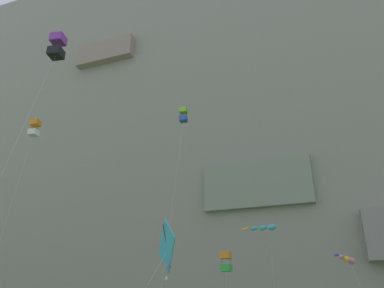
{
  "coord_description": "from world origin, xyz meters",
  "views": [
    {
      "loc": [
        9.87,
        -7.8,
        3.81
      ],
      "look_at": [
        0.31,
        18.43,
        15.92
      ],
      "focal_mm": 35.68,
      "sensor_mm": 36.0,
      "label": 1
    }
  ],
  "objects_px": {
    "kite_box_low_center": "(34,128)",
    "kite_box_low_right": "(57,47)",
    "kite_windsock_mid_right": "(264,228)",
    "kite_box_mid_left": "(226,262)",
    "kite_windsock_near_cliff": "(347,259)",
    "kite_box_high_left": "(183,115)",
    "kite_diamond_upper_right": "(166,247)"
  },
  "relations": [
    {
      "from": "kite_windsock_mid_right",
      "to": "kite_box_high_left",
      "type": "bearing_deg",
      "value": -117.09
    },
    {
      "from": "kite_diamond_upper_right",
      "to": "kite_box_mid_left",
      "type": "height_order",
      "value": "kite_box_mid_left"
    },
    {
      "from": "kite_diamond_upper_right",
      "to": "kite_box_low_right",
      "type": "xyz_separation_m",
      "value": [
        -7.99,
        -1.13,
        13.57
      ]
    },
    {
      "from": "kite_box_mid_left",
      "to": "kite_diamond_upper_right",
      "type": "bearing_deg",
      "value": -82.32
    },
    {
      "from": "kite_windsock_mid_right",
      "to": "kite_windsock_near_cliff",
      "type": "bearing_deg",
      "value": -52.91
    },
    {
      "from": "kite_windsock_mid_right",
      "to": "kite_box_low_center",
      "type": "height_order",
      "value": "kite_box_low_center"
    },
    {
      "from": "kite_windsock_mid_right",
      "to": "kite_diamond_upper_right",
      "type": "distance_m",
      "value": 26.95
    },
    {
      "from": "kite_box_low_center",
      "to": "kite_windsock_near_cliff",
      "type": "bearing_deg",
      "value": 6.75
    },
    {
      "from": "kite_box_low_center",
      "to": "kite_box_low_right",
      "type": "distance_m",
      "value": 18.98
    },
    {
      "from": "kite_windsock_near_cliff",
      "to": "kite_diamond_upper_right",
      "type": "distance_m",
      "value": 17.82
    },
    {
      "from": "kite_box_low_center",
      "to": "kite_box_mid_left",
      "type": "bearing_deg",
      "value": 29.93
    },
    {
      "from": "kite_box_high_left",
      "to": "kite_windsock_near_cliff",
      "type": "bearing_deg",
      "value": 1.26
    },
    {
      "from": "kite_box_high_left",
      "to": "kite_diamond_upper_right",
      "type": "height_order",
      "value": "kite_box_high_left"
    },
    {
      "from": "kite_box_low_center",
      "to": "kite_box_mid_left",
      "type": "relative_size",
      "value": 2.47
    },
    {
      "from": "kite_box_low_center",
      "to": "kite_box_low_right",
      "type": "height_order",
      "value": "kite_box_low_center"
    },
    {
      "from": "kite_box_low_center",
      "to": "kite_box_high_left",
      "type": "distance_m",
      "value": 16.78
    },
    {
      "from": "kite_windsock_mid_right",
      "to": "kite_box_high_left",
      "type": "height_order",
      "value": "kite_box_high_left"
    },
    {
      "from": "kite_windsock_near_cliff",
      "to": "kite_box_high_left",
      "type": "height_order",
      "value": "kite_box_high_left"
    },
    {
      "from": "kite_windsock_mid_right",
      "to": "kite_box_mid_left",
      "type": "bearing_deg",
      "value": -134.07
    },
    {
      "from": "kite_windsock_near_cliff",
      "to": "kite_box_mid_left",
      "type": "xyz_separation_m",
      "value": [
        -11.75,
        7.09,
        1.01
      ]
    },
    {
      "from": "kite_windsock_near_cliff",
      "to": "kite_box_low_right",
      "type": "xyz_separation_m",
      "value": [
        -16.69,
        -16.66,
        12.8
      ]
    },
    {
      "from": "kite_box_mid_left",
      "to": "kite_box_low_right",
      "type": "relative_size",
      "value": 0.45
    },
    {
      "from": "kite_box_high_left",
      "to": "kite_diamond_upper_right",
      "type": "bearing_deg",
      "value": -71.34
    },
    {
      "from": "kite_box_low_center",
      "to": "kite_box_high_left",
      "type": "height_order",
      "value": "kite_box_high_left"
    },
    {
      "from": "kite_diamond_upper_right",
      "to": "kite_box_high_left",
      "type": "bearing_deg",
      "value": 108.66
    },
    {
      "from": "kite_box_low_center",
      "to": "kite_windsock_mid_right",
      "type": "bearing_deg",
      "value": 33.01
    },
    {
      "from": "kite_box_mid_left",
      "to": "kite_box_low_right",
      "type": "bearing_deg",
      "value": -101.76
    },
    {
      "from": "kite_windsock_near_cliff",
      "to": "kite_box_high_left",
      "type": "xyz_separation_m",
      "value": [
        -13.84,
        -0.3,
        15.1
      ]
    },
    {
      "from": "kite_box_low_right",
      "to": "kite_windsock_mid_right",
      "type": "bearing_deg",
      "value": 72.74
    },
    {
      "from": "kite_box_low_center",
      "to": "kite_diamond_upper_right",
      "type": "xyz_separation_m",
      "value": [
        21.6,
        -11.95,
        -15.6
      ]
    },
    {
      "from": "kite_windsock_mid_right",
      "to": "kite_box_mid_left",
      "type": "xyz_separation_m",
      "value": [
        -3.58,
        -3.7,
        -3.96
      ]
    },
    {
      "from": "kite_windsock_near_cliff",
      "to": "kite_windsock_mid_right",
      "type": "height_order",
      "value": "kite_windsock_mid_right"
    }
  ]
}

